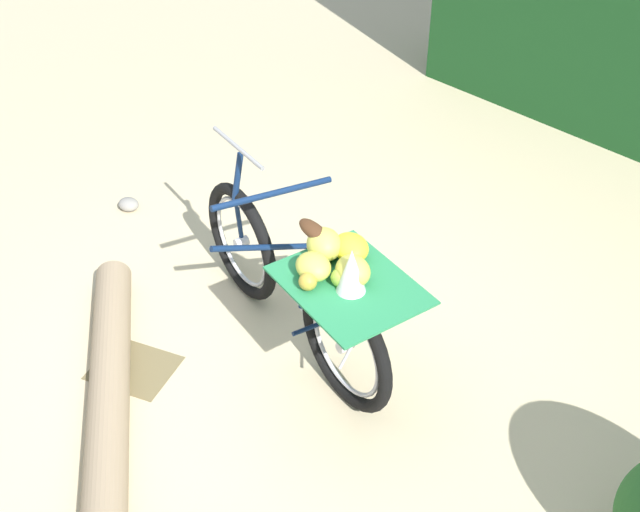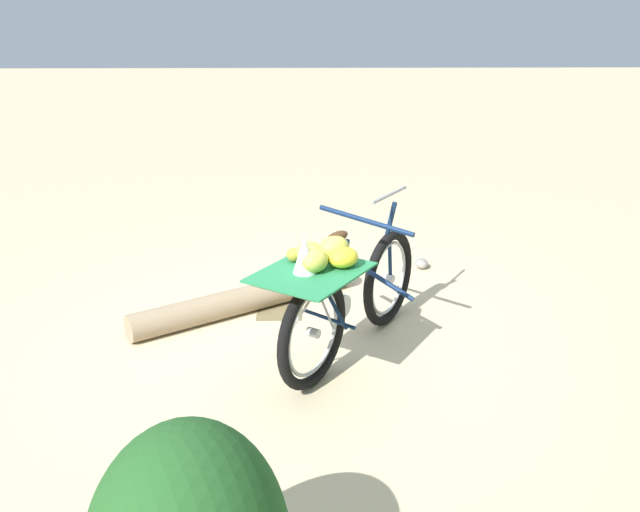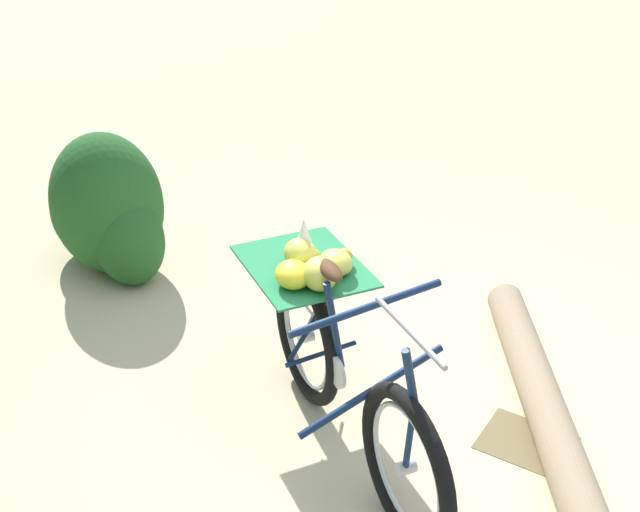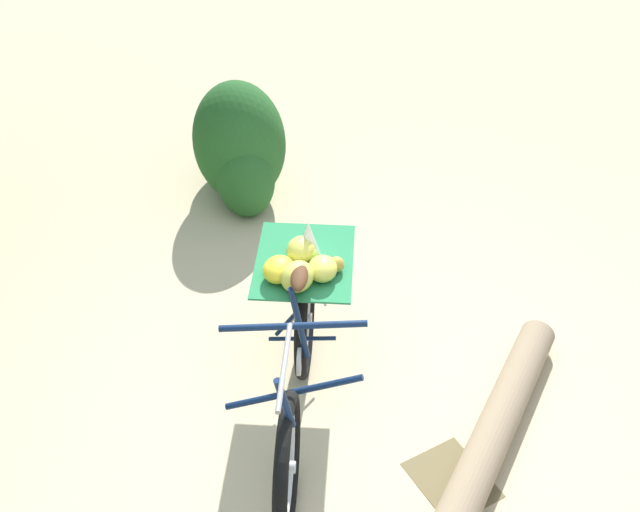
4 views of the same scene
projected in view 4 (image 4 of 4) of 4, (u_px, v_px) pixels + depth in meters
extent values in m
plane|color=beige|center=(331.00, 416.00, 4.47)|extent=(60.00, 60.00, 0.00)
torus|color=black|center=(287.00, 467.00, 3.76)|extent=(0.65, 0.46, 0.73)
torus|color=#B7B7BC|center=(287.00, 467.00, 3.76)|extent=(0.49, 0.33, 0.57)
cylinder|color=#B7B7BC|center=(287.00, 467.00, 3.76)|extent=(0.09, 0.10, 0.06)
torus|color=black|center=(305.00, 318.00, 4.58)|extent=(0.65, 0.46, 0.73)
torus|color=#B7B7BC|center=(305.00, 318.00, 4.58)|extent=(0.49, 0.33, 0.57)
cylinder|color=#B7B7BC|center=(305.00, 318.00, 4.58)|extent=(0.09, 0.10, 0.06)
cylinder|color=#0F2347|center=(293.00, 392.00, 3.91)|extent=(0.41, 0.61, 0.30)
cylinder|color=#0F2347|center=(292.00, 326.00, 3.72)|extent=(0.42, 0.61, 0.11)
cylinder|color=#0F2347|center=(299.00, 324.00, 4.14)|extent=(0.09, 0.11, 0.49)
cylinder|color=#0F2347|center=(302.00, 339.00, 4.42)|extent=(0.23, 0.33, 0.05)
cylinder|color=#0F2347|center=(302.00, 306.00, 4.32)|extent=(0.20, 0.28, 0.47)
cylinder|color=#0F2347|center=(286.00, 449.00, 3.66)|extent=(0.05, 0.06, 0.30)
cylinder|color=#0F2347|center=(285.00, 403.00, 3.49)|extent=(0.08, 0.10, 0.30)
cylinder|color=gray|center=(284.00, 366.00, 3.38)|extent=(0.45, 0.31, 0.02)
ellipsoid|color=#4C2D19|center=(299.00, 277.00, 4.02)|extent=(0.23, 0.20, 0.06)
cylinder|color=#B7B7BC|center=(299.00, 361.00, 4.26)|extent=(0.14, 0.10, 0.16)
cylinder|color=#B7B7BC|center=(303.00, 304.00, 4.39)|extent=(0.13, 0.18, 0.39)
cylinder|color=#B7B7BC|center=(306.00, 280.00, 4.55)|extent=(0.15, 0.21, 0.39)
cube|color=brown|center=(304.00, 263.00, 4.35)|extent=(0.74, 0.70, 0.02)
cube|color=#287F4C|center=(304.00, 261.00, 4.34)|extent=(0.86, 0.83, 0.01)
ellipsoid|color=yellow|center=(279.00, 269.00, 4.18)|extent=(0.26, 0.26, 0.12)
ellipsoid|color=#CCC64C|center=(297.00, 277.00, 4.10)|extent=(0.25, 0.26, 0.15)
ellipsoid|color=#CCC64C|center=(301.00, 250.00, 4.29)|extent=(0.24, 0.24, 0.14)
ellipsoid|color=#CCC64C|center=(322.00, 269.00, 4.18)|extent=(0.24, 0.23, 0.12)
sphere|color=#8CAD38|center=(311.00, 256.00, 4.29)|extent=(0.09, 0.09, 0.09)
sphere|color=#B29333|center=(336.00, 264.00, 4.24)|extent=(0.09, 0.09, 0.09)
cone|color=white|center=(308.00, 239.00, 4.29)|extent=(0.19, 0.19, 0.23)
cylinder|color=#9E8466|center=(489.00, 444.00, 4.19)|extent=(1.20, 1.72, 0.21)
ellipsoid|color=#235623|center=(239.00, 142.00, 5.93)|extent=(0.77, 0.69, 0.96)
ellipsoid|color=#235623|center=(233.00, 141.00, 6.23)|extent=(0.53, 0.48, 0.67)
ellipsoid|color=#235623|center=(245.00, 178.00, 5.85)|extent=(0.48, 0.43, 0.62)
cylinder|color=#4C3823|center=(242.00, 185.00, 6.17)|extent=(0.07, 0.07, 0.19)
cube|color=olive|center=(452.00, 480.00, 4.13)|extent=(0.44, 0.36, 0.01)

